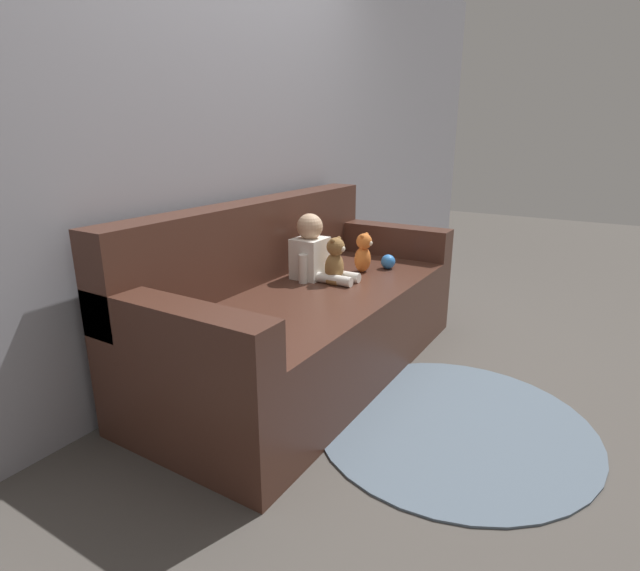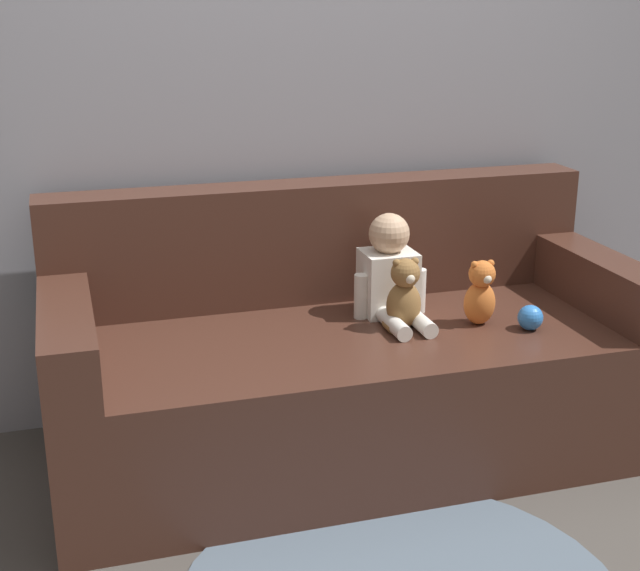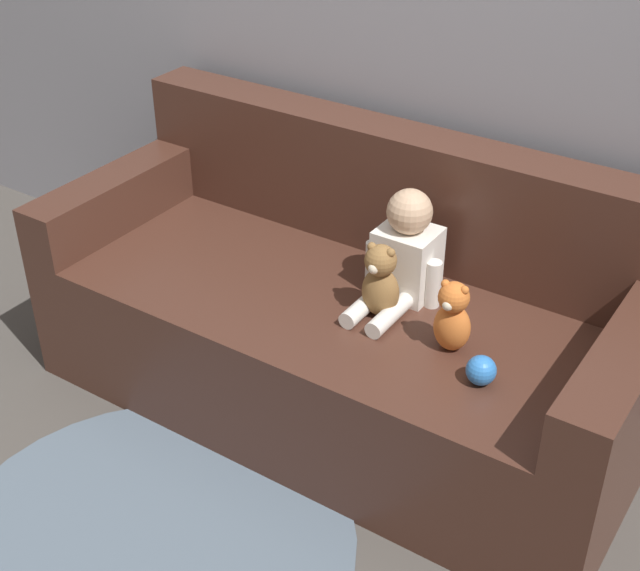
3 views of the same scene
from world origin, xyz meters
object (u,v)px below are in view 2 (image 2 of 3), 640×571
at_px(person_baby, 390,275).
at_px(teddy_bear_brown, 404,296).
at_px(couch, 345,363).
at_px(plush_toy_side, 480,293).
at_px(toy_ball, 530,318).

xyz_separation_m(person_baby, teddy_bear_brown, (-0.00, -0.14, -0.03)).
bearing_deg(couch, teddy_bear_brown, -30.74).
xyz_separation_m(person_baby, plush_toy_side, (0.26, -0.18, -0.03)).
distance_m(teddy_bear_brown, toy_ball, 0.43).
distance_m(person_baby, toy_ball, 0.50).
xyz_separation_m(couch, plush_toy_side, (0.43, -0.14, 0.26)).
bearing_deg(plush_toy_side, couch, 162.04).
relative_size(couch, plush_toy_side, 8.75).
bearing_deg(person_baby, teddy_bear_brown, -91.02).
bearing_deg(plush_toy_side, person_baby, 145.39).
bearing_deg(toy_ball, person_baby, 145.50).
distance_m(couch, plush_toy_side, 0.53).
relative_size(couch, toy_ball, 23.37).
height_order(couch, teddy_bear_brown, couch).
bearing_deg(couch, person_baby, 12.28).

